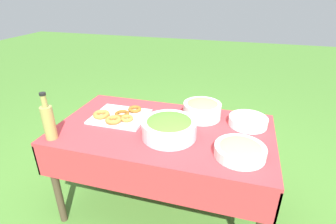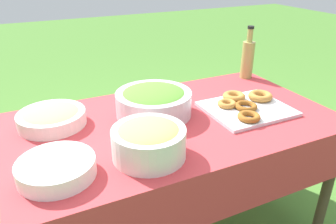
{
  "view_description": "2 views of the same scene",
  "coord_description": "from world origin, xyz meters",
  "px_view_note": "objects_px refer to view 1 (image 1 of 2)",
  "views": [
    {
      "loc": [
        0.46,
        -1.49,
        1.57
      ],
      "look_at": [
        0.01,
        0.06,
        0.79
      ],
      "focal_mm": 28.0,
      "sensor_mm": 36.0,
      "label": 1
    },
    {
      "loc": [
        0.6,
        1.18,
        1.37
      ],
      "look_at": [
        0.07,
        0.08,
        0.78
      ],
      "focal_mm": 35.0,
      "sensor_mm": 36.0,
      "label": 2
    }
  ],
  "objects_px": {
    "donut_platter": "(119,116)",
    "olive_oil_bottle": "(48,121)",
    "plate_stack": "(248,121)",
    "salad_bowl": "(169,127)",
    "fruit_bowl": "(202,109)",
    "pasta_bowl": "(240,150)"
  },
  "relations": [
    {
      "from": "olive_oil_bottle",
      "to": "fruit_bowl",
      "type": "xyz_separation_m",
      "value": [
        0.87,
        0.55,
        -0.05
      ]
    },
    {
      "from": "salad_bowl",
      "to": "fruit_bowl",
      "type": "xyz_separation_m",
      "value": [
        0.16,
        0.32,
        0.0
      ]
    },
    {
      "from": "salad_bowl",
      "to": "donut_platter",
      "type": "height_order",
      "value": "salad_bowl"
    },
    {
      "from": "plate_stack",
      "to": "fruit_bowl",
      "type": "height_order",
      "value": "fruit_bowl"
    },
    {
      "from": "pasta_bowl",
      "to": "olive_oil_bottle",
      "type": "xyz_separation_m",
      "value": [
        -1.15,
        -0.14,
        0.08
      ]
    },
    {
      "from": "pasta_bowl",
      "to": "donut_platter",
      "type": "bearing_deg",
      "value": 164.93
    },
    {
      "from": "donut_platter",
      "to": "olive_oil_bottle",
      "type": "xyz_separation_m",
      "value": [
        -0.28,
        -0.37,
        0.1
      ]
    },
    {
      "from": "donut_platter",
      "to": "plate_stack",
      "type": "distance_m",
      "value": 0.92
    },
    {
      "from": "olive_oil_bottle",
      "to": "fruit_bowl",
      "type": "height_order",
      "value": "olive_oil_bottle"
    },
    {
      "from": "salad_bowl",
      "to": "pasta_bowl",
      "type": "relative_size",
      "value": 1.2
    },
    {
      "from": "pasta_bowl",
      "to": "donut_platter",
      "type": "distance_m",
      "value": 0.9
    },
    {
      "from": "olive_oil_bottle",
      "to": "fruit_bowl",
      "type": "distance_m",
      "value": 1.03
    },
    {
      "from": "salad_bowl",
      "to": "pasta_bowl",
      "type": "xyz_separation_m",
      "value": [
        0.44,
        -0.09,
        -0.03
      ]
    },
    {
      "from": "salad_bowl",
      "to": "fruit_bowl",
      "type": "bearing_deg",
      "value": 63.89
    },
    {
      "from": "plate_stack",
      "to": "salad_bowl",
      "type": "bearing_deg",
      "value": -148.4
    },
    {
      "from": "salad_bowl",
      "to": "olive_oil_bottle",
      "type": "height_order",
      "value": "olive_oil_bottle"
    },
    {
      "from": "pasta_bowl",
      "to": "plate_stack",
      "type": "distance_m",
      "value": 0.39
    },
    {
      "from": "plate_stack",
      "to": "olive_oil_bottle",
      "type": "xyz_separation_m",
      "value": [
        -1.19,
        -0.53,
        0.09
      ]
    },
    {
      "from": "plate_stack",
      "to": "olive_oil_bottle",
      "type": "bearing_deg",
      "value": -156.13
    },
    {
      "from": "olive_oil_bottle",
      "to": "pasta_bowl",
      "type": "bearing_deg",
      "value": 6.77
    },
    {
      "from": "pasta_bowl",
      "to": "donut_platter",
      "type": "relative_size",
      "value": 0.73
    },
    {
      "from": "fruit_bowl",
      "to": "pasta_bowl",
      "type": "bearing_deg",
      "value": -55.15
    }
  ]
}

